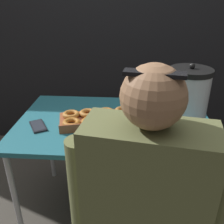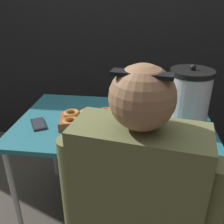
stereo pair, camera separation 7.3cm
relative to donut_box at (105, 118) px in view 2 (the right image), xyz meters
name	(u,v)px [view 2 (the right image)]	position (x,y,z in m)	size (l,w,h in m)	color
ground_plane	(114,208)	(0.05, 0.00, -0.74)	(12.00, 12.00, 0.00)	#4C473F
back_wall	(127,19)	(0.05, 0.99, 0.47)	(6.00, 0.11, 2.41)	black
folding_table	(114,128)	(0.05, 0.00, -0.07)	(1.17, 0.74, 0.72)	#236675
donut_box	(105,118)	(0.00, 0.00, 0.00)	(0.61, 0.37, 0.05)	brown
coffee_urn	(189,98)	(0.48, 0.02, 0.15)	(0.24, 0.27, 0.36)	silver
cell_phone	(39,124)	(-0.38, -0.10, -0.02)	(0.14, 0.16, 0.01)	black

